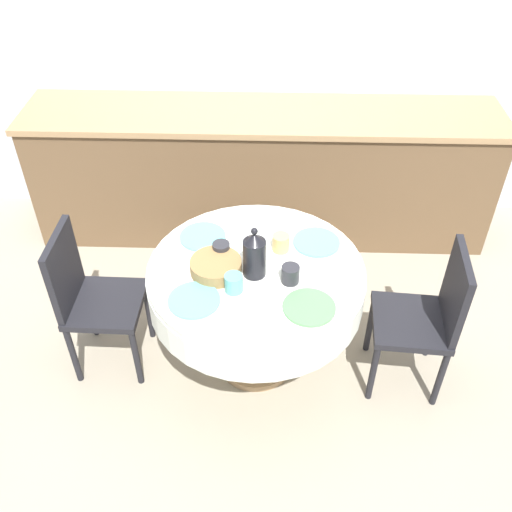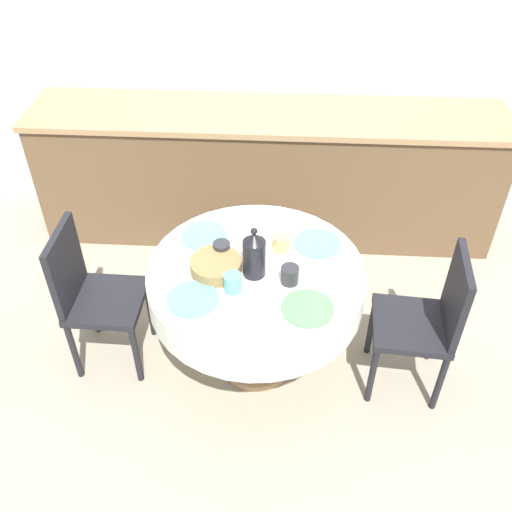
% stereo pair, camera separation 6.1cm
% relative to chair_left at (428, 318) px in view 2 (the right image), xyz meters
% --- Properties ---
extents(ground_plane, '(12.00, 12.00, 0.00)m').
position_rel_chair_left_xyz_m(ground_plane, '(-0.90, 0.07, -0.51)').
color(ground_plane, '#9E937F').
extents(wall_back, '(7.00, 0.05, 2.60)m').
position_rel_chair_left_xyz_m(wall_back, '(-0.90, 1.75, 0.79)').
color(wall_back, silver).
rests_on(wall_back, ground_plane).
extents(kitchen_counter, '(3.24, 0.64, 0.95)m').
position_rel_chair_left_xyz_m(kitchen_counter, '(-0.90, 1.41, -0.03)').
color(kitchen_counter, brown).
rests_on(kitchen_counter, ground_plane).
extents(dining_table, '(1.13, 1.13, 0.74)m').
position_rel_chair_left_xyz_m(dining_table, '(-0.90, 0.07, 0.11)').
color(dining_table, tan).
rests_on(dining_table, ground_plane).
extents(chair_left, '(0.43, 0.43, 0.91)m').
position_rel_chair_left_xyz_m(chair_left, '(0.00, 0.00, 0.00)').
color(chair_left, black).
rests_on(chair_left, ground_plane).
extents(chair_right, '(0.41, 0.41, 0.91)m').
position_rel_chair_left_xyz_m(chair_right, '(-1.81, 0.09, 0.00)').
color(chair_right, black).
rests_on(chair_right, ground_plane).
extents(plate_near_left, '(0.25, 0.25, 0.01)m').
position_rel_chair_left_xyz_m(plate_near_left, '(-1.19, -0.18, 0.24)').
color(plate_near_left, '#60BCB7').
rests_on(plate_near_left, dining_table).
extents(cup_near_left, '(0.09, 0.09, 0.09)m').
position_rel_chair_left_xyz_m(cup_near_left, '(-1.00, -0.10, 0.28)').
color(cup_near_left, '#5BA39E').
rests_on(cup_near_left, dining_table).
extents(plate_near_right, '(0.25, 0.25, 0.01)m').
position_rel_chair_left_xyz_m(plate_near_right, '(-0.64, -0.21, 0.24)').
color(plate_near_right, '#5BA85B').
rests_on(plate_near_right, dining_table).
extents(cup_near_right, '(0.09, 0.09, 0.09)m').
position_rel_chair_left_xyz_m(cup_near_right, '(-0.73, -0.02, 0.28)').
color(cup_near_right, '#28282D').
rests_on(cup_near_right, dining_table).
extents(plate_far_left, '(0.25, 0.25, 0.01)m').
position_rel_chair_left_xyz_m(plate_far_left, '(-1.20, 0.31, 0.24)').
color(plate_far_left, '#60BCB7').
rests_on(plate_far_left, dining_table).
extents(cup_far_left, '(0.09, 0.09, 0.09)m').
position_rel_chair_left_xyz_m(cup_far_left, '(-1.08, 0.15, 0.28)').
color(cup_far_left, '#28282D').
rests_on(cup_far_left, dining_table).
extents(plate_far_right, '(0.25, 0.25, 0.01)m').
position_rel_chair_left_xyz_m(plate_far_right, '(-0.58, 0.28, 0.24)').
color(plate_far_right, '#60BCB7').
rests_on(plate_far_right, dining_table).
extents(cup_far_right, '(0.09, 0.09, 0.09)m').
position_rel_chair_left_xyz_m(cup_far_right, '(-0.78, 0.22, 0.28)').
color(cup_far_right, '#DBB766').
rests_on(cup_far_right, dining_table).
extents(coffee_carafe, '(0.12, 0.12, 0.29)m').
position_rel_chair_left_xyz_m(coffee_carafe, '(-0.91, 0.03, 0.36)').
color(coffee_carafe, black).
rests_on(coffee_carafe, dining_table).
extents(bread_basket, '(0.26, 0.26, 0.07)m').
position_rel_chair_left_xyz_m(bread_basket, '(-1.10, 0.04, 0.27)').
color(bread_basket, olive).
rests_on(bread_basket, dining_table).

